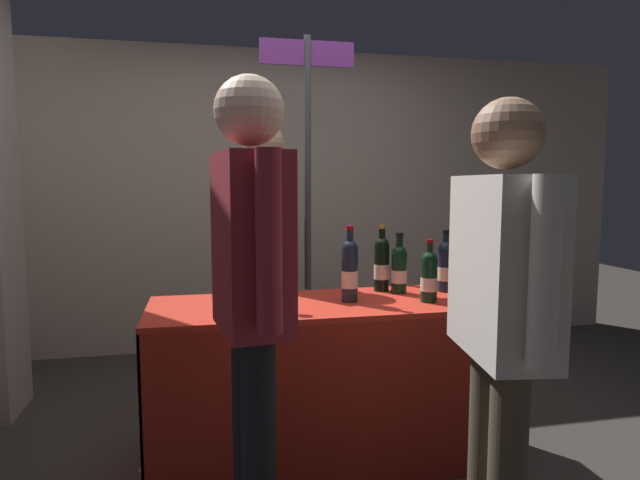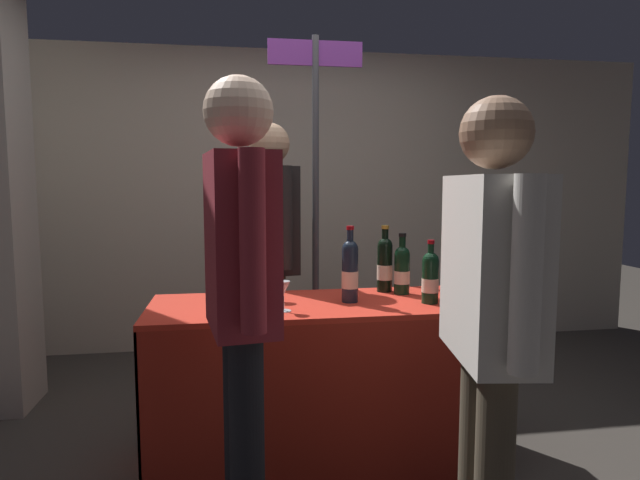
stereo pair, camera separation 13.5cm
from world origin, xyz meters
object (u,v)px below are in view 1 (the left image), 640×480
object	(u,v)px
tasting_table	(320,355)
taster_foreground_right	(502,303)
vendor_presenter	(265,239)
wine_glass_near_vendor	(268,278)
booth_signpost	(308,177)
display_bottle_0	(399,268)
wine_glass_mid	(285,290)
featured_wine_bottle	(350,270)

from	to	relation	value
tasting_table	taster_foreground_right	world-z (taller)	taster_foreground_right
tasting_table	vendor_presenter	distance (m)	0.83
wine_glass_near_vendor	tasting_table	bearing A→B (deg)	-22.54
tasting_table	taster_foreground_right	size ratio (longest dim) A/B	0.99
booth_signpost	display_bottle_0	bearing A→B (deg)	-68.00
wine_glass_near_vendor	vendor_presenter	distance (m)	0.55
wine_glass_near_vendor	wine_glass_mid	distance (m)	0.25
featured_wine_bottle	wine_glass_mid	distance (m)	0.37
display_bottle_0	booth_signpost	size ratio (longest dim) A/B	0.14
wine_glass_near_vendor	booth_signpost	world-z (taller)	booth_signpost
featured_wine_bottle	display_bottle_0	distance (m)	0.34
taster_foreground_right	booth_signpost	bearing A→B (deg)	16.76
tasting_table	vendor_presenter	bearing A→B (deg)	106.92
tasting_table	featured_wine_bottle	bearing A→B (deg)	-4.76
display_bottle_0	vendor_presenter	world-z (taller)	vendor_presenter
wine_glass_mid	vendor_presenter	distance (m)	0.80
display_bottle_0	vendor_presenter	bearing A→B (deg)	141.83
display_bottle_0	taster_foreground_right	world-z (taller)	taster_foreground_right
wine_glass_mid	booth_signpost	distance (m)	1.24
wine_glass_near_vendor	vendor_presenter	xyz separation A→B (m)	(0.04, 0.53, 0.13)
display_bottle_0	taster_foreground_right	bearing A→B (deg)	-92.91
wine_glass_near_vendor	taster_foreground_right	size ratio (longest dim) A/B	0.09
wine_glass_near_vendor	display_bottle_0	bearing A→B (deg)	2.70
tasting_table	display_bottle_0	world-z (taller)	display_bottle_0
tasting_table	wine_glass_mid	xyz separation A→B (m)	(-0.19, -0.15, 0.35)
wine_glass_mid	tasting_table	bearing A→B (deg)	38.64
wine_glass_mid	display_bottle_0	bearing A→B (deg)	23.84
booth_signpost	taster_foreground_right	bearing A→B (deg)	-81.75
wine_glass_near_vendor	vendor_presenter	world-z (taller)	vendor_presenter
display_bottle_0	vendor_presenter	xyz separation A→B (m)	(-0.64, 0.50, 0.11)
tasting_table	taster_foreground_right	bearing A→B (deg)	-67.33
vendor_presenter	taster_foreground_right	bearing A→B (deg)	8.05
tasting_table	featured_wine_bottle	size ratio (longest dim) A/B	4.40
featured_wine_bottle	display_bottle_0	world-z (taller)	featured_wine_bottle
wine_glass_mid	taster_foreground_right	xyz separation A→B (m)	(0.58, -0.79, 0.09)
featured_wine_bottle	display_bottle_0	size ratio (longest dim) A/B	1.17
display_bottle_0	wine_glass_near_vendor	world-z (taller)	display_bottle_0
display_bottle_0	taster_foreground_right	distance (m)	1.07
display_bottle_0	wine_glass_near_vendor	xyz separation A→B (m)	(-0.68, -0.03, -0.02)
taster_foreground_right	wine_glass_mid	bearing A→B (deg)	44.93
vendor_presenter	booth_signpost	world-z (taller)	booth_signpost
wine_glass_mid	featured_wine_bottle	bearing A→B (deg)	22.73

